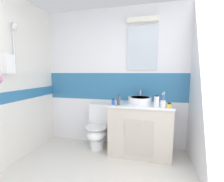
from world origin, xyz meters
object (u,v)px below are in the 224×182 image
(toilet, at_px, (98,128))
(mouthwash_bottle, at_px, (156,101))
(hair_gel_jar, at_px, (169,105))
(soap_dispenser, at_px, (119,101))
(toothbrush_cup, at_px, (163,103))
(sink_basin, at_px, (140,100))
(perfume_flask_small, at_px, (113,102))

(toilet, distance_m, mouthwash_bottle, 1.16)
(toilet, relative_size, hair_gel_jar, 11.11)
(hair_gel_jar, bearing_deg, soap_dispenser, -179.30)
(mouthwash_bottle, bearing_deg, toothbrush_cup, -1.57)
(sink_basin, xyz_separation_m, toilet, (-0.74, 0.01, -0.54))
(sink_basin, xyz_separation_m, perfume_flask_small, (-0.40, -0.19, -0.01))
(toilet, bearing_deg, toothbrush_cup, -9.64)
(soap_dispenser, height_order, mouthwash_bottle, mouthwash_bottle)
(sink_basin, bearing_deg, toothbrush_cup, -26.75)
(perfume_flask_small, height_order, hair_gel_jar, perfume_flask_small)
(soap_dispenser, xyz_separation_m, perfume_flask_small, (-0.09, -0.01, -0.02))
(sink_basin, bearing_deg, perfume_flask_small, -154.38)
(sink_basin, relative_size, perfume_flask_small, 4.15)
(toilet, height_order, toothbrush_cup, toothbrush_cup)
(toilet, xyz_separation_m, toothbrush_cup, (1.09, -0.19, 0.54))
(perfume_flask_small, bearing_deg, mouthwash_bottle, 1.69)
(perfume_flask_small, bearing_deg, hair_gel_jar, 1.00)
(soap_dispenser, distance_m, mouthwash_bottle, 0.57)
(toilet, bearing_deg, sink_basin, -0.60)
(mouthwash_bottle, relative_size, hair_gel_jar, 2.46)
(sink_basin, xyz_separation_m, hair_gel_jar, (0.44, -0.18, -0.03))
(mouthwash_bottle, bearing_deg, sink_basin, 145.76)
(toothbrush_cup, height_order, soap_dispenser, toothbrush_cup)
(perfume_flask_small, relative_size, hair_gel_jar, 1.42)
(mouthwash_bottle, bearing_deg, toilet, 169.60)
(toothbrush_cup, height_order, mouthwash_bottle, toothbrush_cup)
(sink_basin, distance_m, mouthwash_bottle, 0.31)
(soap_dispenser, distance_m, hair_gel_jar, 0.76)
(sink_basin, bearing_deg, mouthwash_bottle, -34.24)
(toilet, height_order, mouthwash_bottle, mouthwash_bottle)
(sink_basin, distance_m, perfume_flask_small, 0.45)
(toilet, relative_size, perfume_flask_small, 7.82)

